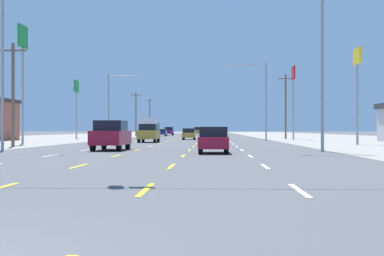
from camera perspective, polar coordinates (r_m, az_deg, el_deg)
ground_plane at (r=70.90m, az=-0.39°, el=-1.29°), size 572.00×572.00×0.00m
lot_apron_left at (r=76.17m, az=-19.33°, el=-1.20°), size 28.00×440.00×0.01m
lot_apron_right at (r=74.00m, az=19.13°, el=-1.23°), size 28.00×440.00×0.01m
lane_markings at (r=109.37m, az=0.55°, el=-0.89°), size 10.64×227.60×0.01m
signal_span_wire at (r=16.55m, az=-9.55°, el=12.17°), size 27.07×0.53×8.58m
hatchback_inner_right_nearest at (r=30.13m, az=2.37°, el=-1.31°), size 1.72×3.90×1.54m
suv_inner_left_near at (r=34.93m, az=-8.92°, el=-0.75°), size 1.98×4.90×1.98m
suv_inner_left_mid at (r=55.66m, az=-4.79°, el=-0.54°), size 1.98×4.90×1.98m
hatchback_center_turn_midfar at (r=70.24m, az=-0.34°, el=-0.66°), size 1.72×3.90×1.54m
box_truck_far_left_far at (r=84.01m, az=-4.68°, el=0.14°), size 2.40×7.20×3.23m
sedan_far_left_farther at (r=108.25m, az=-3.31°, el=-0.50°), size 1.80×4.50×1.46m
suv_far_left_farthest at (r=122.20m, az=-2.54°, el=-0.33°), size 1.98×4.90×1.98m
suv_center_turn_distant_a at (r=125.23m, az=0.67°, el=-0.33°), size 1.98×4.90×1.98m
pole_sign_left_row_1 at (r=51.92m, az=-18.18°, el=7.79°), size 0.24×2.12×11.26m
pole_sign_left_row_2 at (r=81.03m, az=-12.65°, el=3.66°), size 0.24×2.06×8.93m
pole_sign_right_row_1 at (r=49.78m, az=17.78°, el=5.91°), size 0.24×2.13×8.81m
pole_sign_right_row_2 at (r=72.30m, az=11.12°, el=4.76°), size 0.24×2.03×10.06m
streetlight_left_row_0 at (r=35.30m, az=-19.62°, el=7.14°), size 3.98×0.26×10.22m
streetlight_right_row_0 at (r=33.42m, az=13.60°, el=7.36°), size 3.80×0.26×10.04m
streetlight_left_row_1 at (r=67.59m, az=-8.84°, el=2.89°), size 3.90×0.26×8.53m
streetlight_right_row_1 at (r=66.68m, az=7.74°, el=3.65°), size 4.84×0.26×9.93m
utility_pole_left_row_0 at (r=44.33m, az=-19.15°, el=3.73°), size 2.20×0.26×8.39m
utility_pole_right_row_1 at (r=76.90m, az=10.30°, el=2.47°), size 2.20×0.26×9.45m
utility_pole_left_row_2 at (r=112.58m, az=-6.21°, el=1.63°), size 2.20×0.26×9.44m
utility_pole_left_row_3 at (r=151.13m, az=-4.68°, el=1.36°), size 2.20×0.26×10.43m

